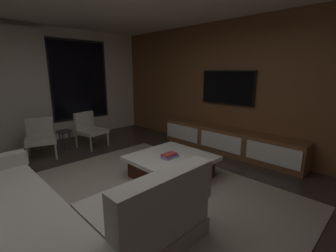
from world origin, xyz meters
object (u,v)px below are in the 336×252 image
sectional_couch (45,219)px  media_console (228,142)px  coffee_table (171,166)px  mounted_tv (227,88)px  side_stool (64,135)px  accent_chair_near_window (89,128)px  book_stack_on_coffee_table (170,156)px  accent_chair_by_curtain (40,136)px

sectional_couch → media_console: sectional_couch is taller
coffee_table → mounted_tv: 2.18m
side_stool → mounted_tv: 3.58m
accent_chair_near_window → side_stool: 0.55m
coffee_table → book_stack_on_coffee_table: book_stack_on_coffee_table is taller
side_stool → mounted_tv: mounted_tv is taller
book_stack_on_coffee_table → sectional_couch: bearing=-174.6°
accent_chair_near_window → media_console: 3.09m
coffee_table → mounted_tv: (1.84, 0.17, 1.16)m
coffee_table → accent_chair_near_window: accent_chair_near_window is taller
accent_chair_near_window → mounted_tv: (2.00, -2.29, 0.92)m
sectional_couch → side_stool: sectional_couch is taller
book_stack_on_coffee_table → accent_chair_near_window: 2.49m
accent_chair_near_window → mounted_tv: mounted_tv is taller
sectional_couch → coffee_table: bearing=5.8°
mounted_tv → accent_chair_by_curtain: bearing=142.0°
sectional_couch → media_console: 3.62m
media_console → accent_chair_by_curtain: bearing=138.0°
book_stack_on_coffee_table → accent_chair_by_curtain: size_ratio=0.36×
sectional_couch → accent_chair_near_window: 3.21m
accent_chair_near_window → mounted_tv: 3.17m
mounted_tv → media_console: bearing=-132.4°
accent_chair_by_curtain → media_console: (2.82, -2.54, -0.18)m
sectional_couch → coffee_table: 1.97m
side_stool → media_console: size_ratio=0.15×
coffee_table → accent_chair_near_window: size_ratio=1.49×
accent_chair_near_window → media_console: size_ratio=0.25×
accent_chair_near_window → media_console: (1.82, -2.49, -0.18)m
sectional_couch → accent_chair_near_window: bearing=56.0°
book_stack_on_coffee_table → media_console: 1.73m
accent_chair_by_curtain → media_console: 3.80m
sectional_couch → accent_chair_near_window: size_ratio=3.21×
mounted_tv → coffee_table: bearing=-174.6°
book_stack_on_coffee_table → mounted_tv: bearing=5.8°
coffee_table → book_stack_on_coffee_table: 0.22m
accent_chair_by_curtain → sectional_couch: bearing=-106.3°
accent_chair_near_window → sectional_couch: bearing=-124.0°
coffee_table → book_stack_on_coffee_table: bearing=-161.1°
accent_chair_near_window → accent_chair_by_curtain: 1.00m
accent_chair_by_curtain → accent_chair_near_window: bearing=-3.0°
media_console → side_stool: bearing=133.4°
book_stack_on_coffee_table → coffee_table: bearing=18.9°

